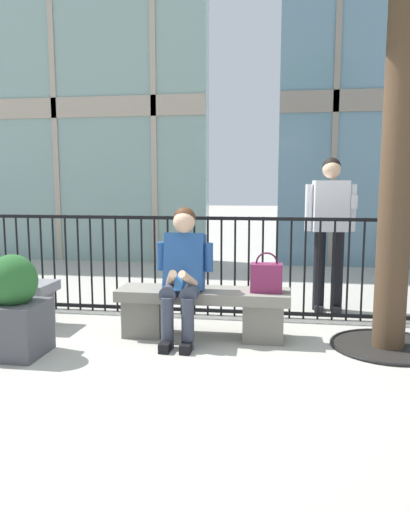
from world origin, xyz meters
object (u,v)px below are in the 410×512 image
object	(u,v)px
bystander_at_railing	(330,222)
handbag_on_bench	(267,277)
seated_person_with_phone	(183,270)
stone_bench	(203,308)
planter	(14,309)

from	to	relation	value
bystander_at_railing	handbag_on_bench	bearing A→B (deg)	-118.41
seated_person_with_phone	bystander_at_railing	world-z (taller)	bystander_at_railing
stone_bench	seated_person_with_phone	bearing A→B (deg)	-142.31
seated_person_with_phone	planter	bearing A→B (deg)	-154.90
stone_bench	handbag_on_bench	xyz separation A→B (m)	(0.58, -0.01, 0.31)
seated_person_with_phone	handbag_on_bench	world-z (taller)	seated_person_with_phone
handbag_on_bench	bystander_at_railing	bearing A→B (deg)	61.59
handbag_on_bench	planter	xyz separation A→B (m)	(-2.05, -0.73, -0.19)
stone_bench	seated_person_with_phone	xyz separation A→B (m)	(-0.17, -0.13, 0.38)
stone_bench	planter	size ratio (longest dim) A/B	1.88
handbag_on_bench	bystander_at_railing	xyz separation A→B (m)	(0.66, 1.22, 0.42)
handbag_on_bench	planter	world-z (taller)	planter
bystander_at_railing	seated_person_with_phone	bearing A→B (deg)	-136.47
planter	stone_bench	bearing A→B (deg)	26.70
seated_person_with_phone	handbag_on_bench	size ratio (longest dim) A/B	3.34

